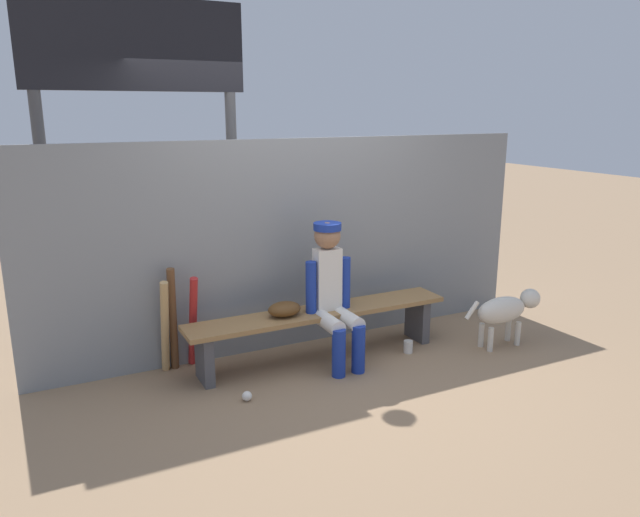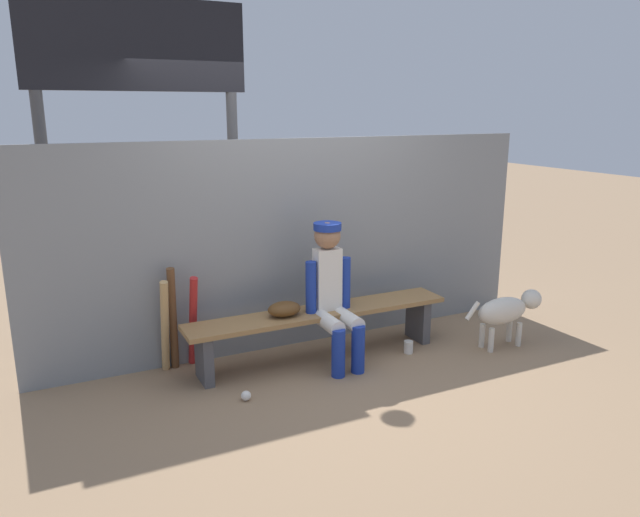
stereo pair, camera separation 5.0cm
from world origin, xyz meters
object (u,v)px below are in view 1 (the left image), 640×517
object	(u,v)px
dog	(506,310)
player_seated	(333,290)
baseball	(247,396)
cup_on_ground	(408,347)
bat_aluminum_red	(193,322)
scoreboard	(146,88)
baseball_glove	(284,309)
cup_on_bench	(317,304)
bat_wood_tan	(165,327)
dugout_bench	(320,321)
bat_wood_dark	(173,320)

from	to	relation	value
dog	player_seated	bearing A→B (deg)	166.99
player_seated	dog	distance (m)	1.64
baseball	dog	world-z (taller)	dog
player_seated	cup_on_ground	size ratio (longest dim) A/B	10.77
player_seated	cup_on_ground	distance (m)	0.91
dog	bat_aluminum_red	bearing A→B (deg)	163.86
player_seated	scoreboard	xyz separation A→B (m)	(-1.15, 1.32, 1.62)
baseball_glove	cup_on_bench	bearing A→B (deg)	2.00
player_seated	bat_wood_tan	size ratio (longest dim) A/B	1.47
dugout_bench	bat_aluminum_red	bearing A→B (deg)	163.64
baseball_glove	bat_wood_dark	xyz separation A→B (m)	(-0.84, 0.32, -0.06)
dog	bat_wood_dark	bearing A→B (deg)	164.23
bat_wood_dark	scoreboard	distance (m)	2.03
dugout_bench	dog	world-z (taller)	dog
cup_on_bench	bat_wood_dark	bearing A→B (deg)	164.75
bat_aluminum_red	scoreboard	bearing A→B (deg)	94.32
baseball	dog	distance (m)	2.48
bat_wood_tan	cup_on_ground	size ratio (longest dim) A/B	7.33
player_seated	cup_on_bench	distance (m)	0.21
baseball	cup_on_ground	bearing A→B (deg)	7.73
baseball_glove	bat_aluminum_red	world-z (taller)	bat_aluminum_red
player_seated	bat_aluminum_red	world-z (taller)	player_seated
dugout_bench	player_seated	world-z (taller)	player_seated
dugout_bench	cup_on_ground	size ratio (longest dim) A/B	21.05
player_seated	baseball	world-z (taller)	player_seated
bat_wood_dark	player_seated	bearing A→B (deg)	-19.17
dugout_bench	cup_on_bench	bearing A→B (deg)	154.70
bat_wood_tan	player_seated	bearing A→B (deg)	-16.49
bat_aluminum_red	cup_on_ground	xyz separation A→B (m)	(1.76, -0.53, -0.35)
baseball_glove	dog	xyz separation A→B (m)	(1.96, -0.47, -0.16)
cup_on_ground	dog	bearing A→B (deg)	-14.96
dugout_bench	scoreboard	distance (m)	2.52
baseball_glove	bat_wood_dark	world-z (taller)	bat_wood_dark
dog	bat_wood_tan	bearing A→B (deg)	165.39
bat_wood_tan	dog	distance (m)	2.97
player_seated	scoreboard	world-z (taller)	scoreboard
bat_wood_tan	cup_on_ground	distance (m)	2.08
bat_aluminum_red	bat_wood_tan	distance (m)	0.23
bat_wood_dark	baseball	distance (m)	0.93
player_seated	cup_on_bench	xyz separation A→B (m)	(-0.09, 0.12, -0.15)
baseball_glove	dog	bearing A→B (deg)	-13.45
bat_wood_dark	cup_on_bench	bearing A→B (deg)	-15.25
player_seated	bat_aluminum_red	size ratio (longest dim) A/B	1.46
baseball	scoreboard	world-z (taller)	scoreboard
bat_aluminum_red	cup_on_ground	world-z (taller)	bat_aluminum_red
player_seated	scoreboard	bearing A→B (deg)	130.92
dugout_bench	cup_on_bench	size ratio (longest dim) A/B	21.05
baseball_glove	bat_aluminum_red	xyz separation A→B (m)	(-0.68, 0.30, -0.10)
dugout_bench	baseball	xyz separation A→B (m)	(-0.82, -0.45, -0.30)
cup_on_ground	baseball	bearing A→B (deg)	-172.27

